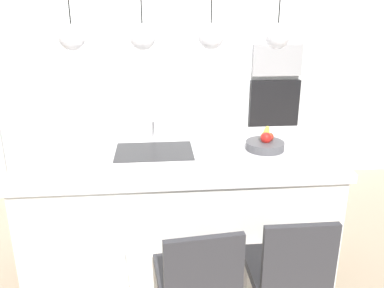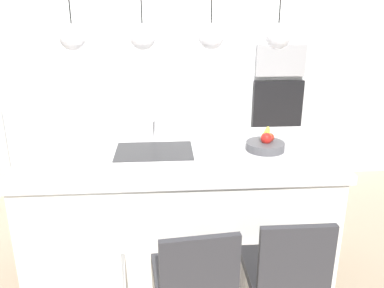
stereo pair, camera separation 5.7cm
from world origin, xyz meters
name	(u,v)px [view 1 (the left image)]	position (x,y,z in m)	size (l,w,h in m)	color
floor	(180,258)	(0.00, 0.00, 0.00)	(6.60, 6.60, 0.00)	tan
back_wall	(169,65)	(0.00, 1.65, 1.30)	(6.00, 0.10, 2.60)	white
kitchen_island	(179,207)	(0.00, 0.00, 0.46)	(2.20, 1.07, 0.92)	white
sink_basin	(154,152)	(-0.18, 0.00, 0.92)	(0.56, 0.40, 0.02)	#2D2D30
faucet	(154,124)	(-0.18, 0.21, 1.07)	(0.02, 0.17, 0.22)	silver
fruit_bowl	(265,143)	(0.64, -0.02, 0.97)	(0.28, 0.28, 0.16)	#4C4C51
microwave	(277,60)	(1.17, 1.58, 1.35)	(0.54, 0.08, 0.34)	#9E9EA3
oven	(274,105)	(1.17, 1.58, 0.85)	(0.56, 0.08, 0.56)	black
chair_near	(88,286)	(-0.55, -0.88, 0.47)	(0.48, 0.47, 0.83)	white
chair_middle	(198,279)	(0.05, -0.88, 0.48)	(0.49, 0.52, 0.84)	#333338
chair_far	(288,271)	(0.57, -0.88, 0.50)	(0.42, 0.48, 0.89)	#333338
pendant_light_left	(72,37)	(-0.68, 0.00, 1.73)	(0.17, 0.17, 0.77)	silver
pendant_light_center_left	(142,37)	(-0.23, 0.00, 1.73)	(0.17, 0.17, 0.77)	silver
pendant_light_center_right	(211,36)	(0.23, 0.00, 1.73)	(0.17, 0.17, 0.77)	silver
pendant_light_right	(278,36)	(0.68, 0.00, 1.73)	(0.17, 0.17, 0.77)	silver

